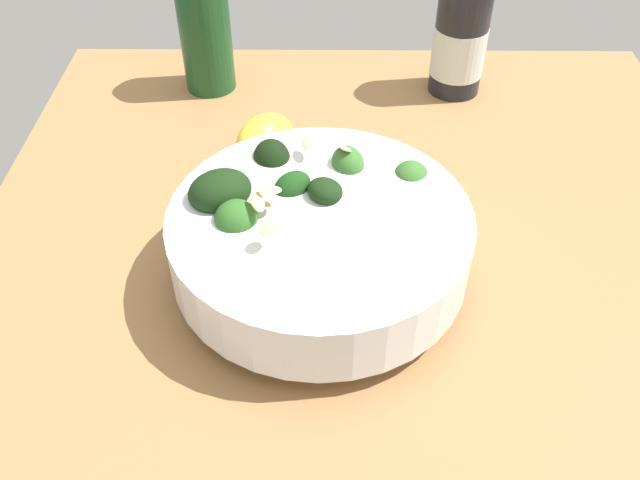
# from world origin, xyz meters

# --- Properties ---
(ground_plane) EXTENTS (0.67, 0.67, 0.04)m
(ground_plane) POSITION_xyz_m (0.00, 0.00, -0.02)
(ground_plane) COLOR #996D42
(bowl_of_broccoli) EXTENTS (0.23, 0.23, 0.10)m
(bowl_of_broccoli) POSITION_xyz_m (-0.04, -0.04, 0.04)
(bowl_of_broccoli) COLOR white
(bowl_of_broccoli) RESTS_ON ground_plane
(lemon_wedge) EXTENTS (0.08, 0.08, 0.05)m
(lemon_wedge) POSITION_xyz_m (-0.09, 0.11, 0.02)
(lemon_wedge) COLOR yellow
(lemon_wedge) RESTS_ON ground_plane
(bottle_tall) EXTENTS (0.06, 0.06, 0.15)m
(bottle_tall) POSITION_xyz_m (0.11, 0.25, 0.06)
(bottle_tall) COLOR black
(bottle_tall) RESTS_ON ground_plane
(bottle_short) EXTENTS (0.05, 0.05, 0.15)m
(bottle_short) POSITION_xyz_m (-0.16, 0.25, 0.07)
(bottle_short) COLOR #194723
(bottle_short) RESTS_ON ground_plane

